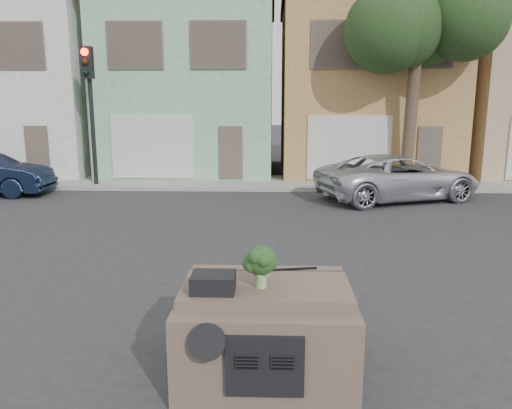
{
  "coord_description": "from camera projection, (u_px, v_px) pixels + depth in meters",
  "views": [
    {
      "loc": [
        0.07,
        -8.52,
        3.18
      ],
      "look_at": [
        -0.24,
        0.5,
        1.3
      ],
      "focal_mm": 35.0,
      "sensor_mm": 36.0,
      "label": 1
    }
  ],
  "objects": [
    {
      "name": "broccoli",
      "position": [
        261.0,
        266.0,
        5.57
      ],
      "size": [
        0.55,
        0.55,
        0.5
      ],
      "primitive_type": "cube",
      "rotation": [
        0.0,
        0.0,
        0.47
      ],
      "color": "#1D3B18",
      "rests_on": "car_dashboard"
    },
    {
      "name": "townhouse_tan",
      "position": [
        361.0,
        87.0,
        22.28
      ],
      "size": [
        7.2,
        8.2,
        7.55
      ],
      "primitive_type": "cube",
      "color": "#B1854D",
      "rests_on": "ground"
    },
    {
      "name": "car_dashboard",
      "position": [
        266.0,
        325.0,
        5.94
      ],
      "size": [
        2.0,
        1.8,
        1.12
      ],
      "primitive_type": "cube",
      "color": "brown",
      "rests_on": "ground"
    },
    {
      "name": "sidewalk",
      "position": [
        271.0,
        183.0,
        19.25
      ],
      "size": [
        40.0,
        3.0,
        0.15
      ],
      "primitive_type": "cube",
      "color": "gray",
      "rests_on": "ground"
    },
    {
      "name": "silver_pickup",
      "position": [
        397.0,
        200.0,
        16.4
      ],
      "size": [
        5.84,
        4.09,
        1.48
      ],
      "primitive_type": "imported",
      "rotation": [
        0.0,
        0.0,
        1.91
      ],
      "color": "silver",
      "rests_on": "ground"
    },
    {
      "name": "tree_near",
      "position": [
        413.0,
        70.0,
        17.55
      ],
      "size": [
        4.4,
        4.0,
        8.5
      ],
      "primitive_type": "cube",
      "color": "#233E1B",
      "rests_on": "ground"
    },
    {
      "name": "townhouse_mint",
      "position": [
        194.0,
        88.0,
        22.53
      ],
      "size": [
        7.2,
        8.2,
        7.55
      ],
      "primitive_type": "cube",
      "color": "#88C094",
      "rests_on": "ground"
    },
    {
      "name": "instrument_hump",
      "position": [
        213.0,
        282.0,
        5.48
      ],
      "size": [
        0.48,
        0.38,
        0.2
      ],
      "primitive_type": "cube",
      "color": "black",
      "rests_on": "car_dashboard"
    },
    {
      "name": "townhouse_white",
      "position": [
        31.0,
        88.0,
        22.77
      ],
      "size": [
        7.2,
        8.2,
        7.55
      ],
      "primitive_type": "cube",
      "color": "silver",
      "rests_on": "ground"
    },
    {
      "name": "ground_plane",
      "position": [
        268.0,
        281.0,
        8.99
      ],
      "size": [
        120.0,
        120.0,
        0.0
      ],
      "primitive_type": "plane",
      "color": "#303033",
      "rests_on": "ground"
    },
    {
      "name": "traffic_signal",
      "position": [
        91.0,
        119.0,
        17.98
      ],
      "size": [
        0.4,
        0.4,
        5.1
      ],
      "primitive_type": "cube",
      "color": "black",
      "rests_on": "ground"
    },
    {
      "name": "wiper_arm",
      "position": [
        289.0,
        269.0,
        6.19
      ],
      "size": [
        0.69,
        0.15,
        0.02
      ],
      "primitive_type": "cube",
      "rotation": [
        0.0,
        0.0,
        0.17
      ],
      "color": "black",
      "rests_on": "car_dashboard"
    }
  ]
}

